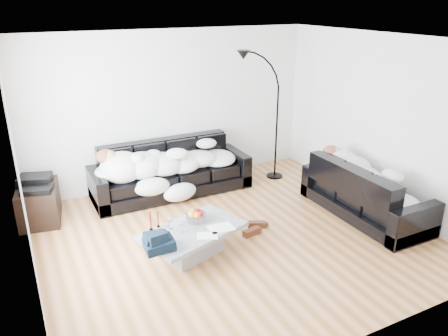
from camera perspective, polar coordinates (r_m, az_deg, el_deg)
name	(u,v)px	position (r m, az deg, el deg)	size (l,w,h in m)	color
ground	(234,236)	(6.07, 1.29, -8.86)	(5.00, 5.00, 0.00)	#95602C
wall_back	(172,109)	(7.51, -6.78, 7.72)	(5.00, 0.02, 2.60)	silver
wall_left	(20,181)	(4.94, -25.11, -1.59)	(0.02, 4.50, 2.60)	silver
wall_right	(381,123)	(7.02, 19.81, 5.61)	(0.02, 4.50, 2.60)	silver
ceiling	(236,40)	(5.26, 1.53, 16.38)	(5.00, 5.00, 0.00)	white
sofa_back	(171,169)	(7.24, -6.93, -0.12)	(2.59, 0.90, 0.85)	black
sofa_right	(366,190)	(6.78, 18.04, -2.76)	(2.00, 0.86, 0.81)	black
sleeper_back	(172,158)	(7.12, -6.87, 1.37)	(2.19, 0.76, 0.44)	white
sleeper_right	(368,176)	(6.70, 18.26, -1.01)	(1.72, 0.73, 0.42)	white
teal_cushion	(337,158)	(7.04, 14.52, 1.29)	(0.36, 0.30, 0.20)	#0E5468
coffee_table	(193,242)	(5.59, -4.07, -9.60)	(1.27, 0.74, 0.37)	#939699
fruit_bowl	(196,215)	(5.65, -3.68, -6.16)	(0.26, 0.26, 0.16)	white
wine_glass_a	(170,223)	(5.49, -7.03, -7.13)	(0.07, 0.07, 0.17)	white
wine_glass_b	(167,228)	(5.40, -7.40, -7.76)	(0.06, 0.06, 0.15)	white
wine_glass_c	(182,227)	(5.39, -5.49, -7.67)	(0.07, 0.07, 0.16)	white
candle_left	(151,221)	(5.48, -9.58, -6.84)	(0.05, 0.05, 0.26)	maroon
candle_right	(158,219)	(5.54, -8.63, -6.67)	(0.04, 0.04, 0.21)	maroon
newspaper_a	(221,228)	(5.50, -0.36, -7.80)	(0.31, 0.24, 0.01)	silver
newspaper_b	(208,236)	(5.34, -2.17, -8.81)	(0.25, 0.18, 0.01)	silver
navy_jacket	(159,236)	(5.06, -8.55, -8.76)	(0.36, 0.30, 0.18)	black
shoes	(254,228)	(6.17, 3.95, -7.84)	(0.43, 0.32, 0.10)	#472311
av_cabinet	(39,203)	(6.90, -23.00, -4.29)	(0.54, 0.78, 0.54)	black
stereo	(35,182)	(6.77, -23.40, -1.73)	(0.44, 0.34, 0.13)	black
floor_lamp	(277,123)	(7.72, 6.92, 5.82)	(0.73, 0.29, 2.01)	black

